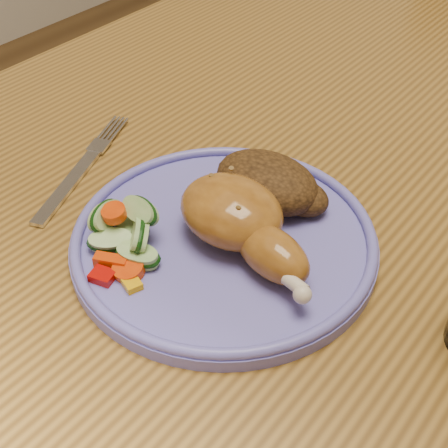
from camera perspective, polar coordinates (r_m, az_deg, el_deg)
name	(u,v)px	position (r m, az deg, el deg)	size (l,w,h in m)	color
dining_table	(294,254)	(0.68, 6.43, -2.71)	(0.90, 1.40, 0.75)	olive
plate	(224,242)	(0.56, 0.00, -1.63)	(0.27, 0.27, 0.01)	#6560C1
plate_rim	(224,233)	(0.55, 0.00, -0.79)	(0.27, 0.27, 0.01)	#6560C1
chicken_leg	(241,221)	(0.53, 1.56, 0.29)	(0.16, 0.09, 0.05)	#A06421
rice_pilaf	(269,184)	(0.59, 4.13, 3.67)	(0.11, 0.08, 0.05)	#472C11
vegetable_pile	(127,236)	(0.54, -8.88, -1.08)	(0.09, 0.09, 0.05)	#A50A05
fork	(80,170)	(0.66, -13.00, 4.87)	(0.08, 0.17, 0.00)	silver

